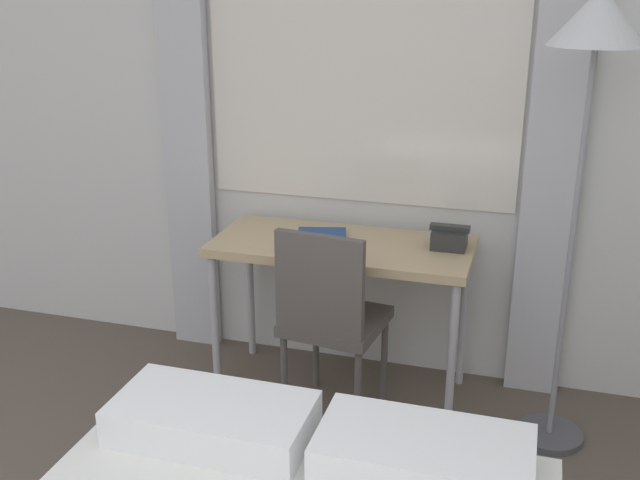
# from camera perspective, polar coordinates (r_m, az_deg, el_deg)

# --- Properties ---
(wall_back_with_window) EXTENTS (5.60, 0.13, 2.70)m
(wall_back_with_window) POSITION_cam_1_polar(r_m,az_deg,el_deg) (3.50, 2.98, 11.09)
(wall_back_with_window) COLOR silver
(wall_back_with_window) RESTS_ON ground_plane
(desk) EXTENTS (1.15, 0.52, 0.74)m
(desk) POSITION_cam_1_polar(r_m,az_deg,el_deg) (3.35, 1.68, -1.31)
(desk) COLOR tan
(desk) RESTS_ON ground_plane
(desk_chair) EXTENTS (0.45, 0.45, 0.90)m
(desk_chair) POSITION_cam_1_polar(r_m,az_deg,el_deg) (3.18, 0.75, -5.59)
(desk_chair) COLOR #59514C
(desk_chair) RESTS_ON ground_plane
(standing_lamp) EXTENTS (0.35, 0.35, 1.83)m
(standing_lamp) POSITION_cam_1_polar(r_m,az_deg,el_deg) (2.92, 20.06, 12.20)
(standing_lamp) COLOR #4C4C51
(standing_lamp) RESTS_ON ground_plane
(telephone) EXTENTS (0.17, 0.13, 0.10)m
(telephone) POSITION_cam_1_polar(r_m,az_deg,el_deg) (3.30, 9.83, 0.15)
(telephone) COLOR #2D2D2D
(telephone) RESTS_ON desk
(book) EXTENTS (0.26, 0.26, 0.02)m
(book) POSITION_cam_1_polar(r_m,az_deg,el_deg) (3.36, 0.11, 0.26)
(book) COLOR navy
(book) RESTS_ON desk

